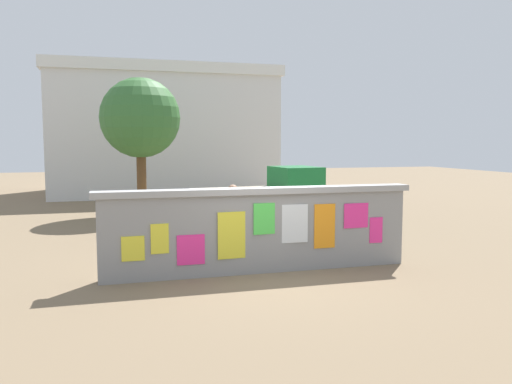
% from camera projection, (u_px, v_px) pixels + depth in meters
% --- Properties ---
extents(ground, '(60.00, 60.00, 0.00)m').
position_uv_depth(ground, '(196.00, 216.00, 17.83)').
color(ground, '#7A664C').
extents(poster_wall, '(6.36, 0.42, 1.68)m').
position_uv_depth(poster_wall, '(260.00, 229.00, 10.08)').
color(poster_wall, gray).
rests_on(poster_wall, ground).
extents(auto_rickshaw_truck, '(3.73, 1.85, 1.85)m').
position_uv_depth(auto_rickshaw_truck, '(264.00, 200.00, 14.78)').
color(auto_rickshaw_truck, black).
rests_on(auto_rickshaw_truck, ground).
extents(motorcycle, '(1.90, 0.56, 0.87)m').
position_uv_depth(motorcycle, '(166.00, 230.00, 12.28)').
color(motorcycle, black).
rests_on(motorcycle, ground).
extents(bicycle_near, '(1.71, 0.44, 0.95)m').
position_uv_depth(bicycle_near, '(351.00, 238.00, 11.77)').
color(bicycle_near, black).
rests_on(bicycle_near, ground).
extents(bicycle_far, '(1.66, 0.60, 0.95)m').
position_uv_depth(bicycle_far, '(141.00, 219.00, 14.67)').
color(bicycle_far, black).
rests_on(bicycle_far, ground).
extents(person_walking, '(0.46, 0.46, 1.62)m').
position_uv_depth(person_walking, '(233.00, 213.00, 11.52)').
color(person_walking, yellow).
rests_on(person_walking, ground).
extents(tree_roadside, '(2.81, 2.81, 4.83)m').
position_uv_depth(tree_roadside, '(140.00, 119.00, 18.02)').
color(tree_roadside, brown).
rests_on(tree_roadside, ground).
extents(building_background, '(10.94, 7.22, 6.21)m').
position_uv_depth(building_background, '(162.00, 132.00, 26.47)').
color(building_background, silver).
rests_on(building_background, ground).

